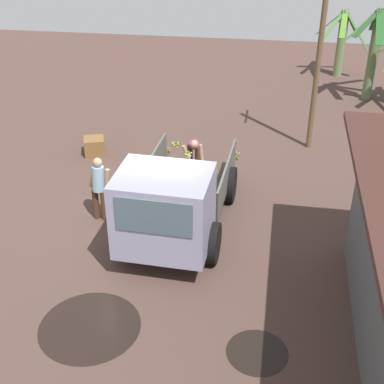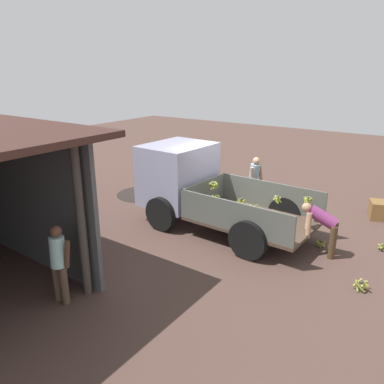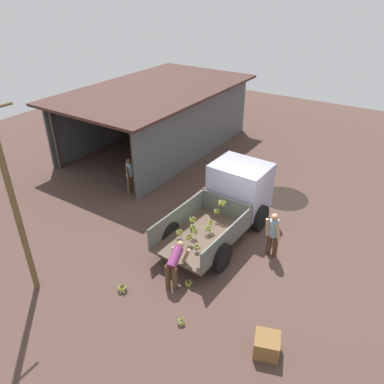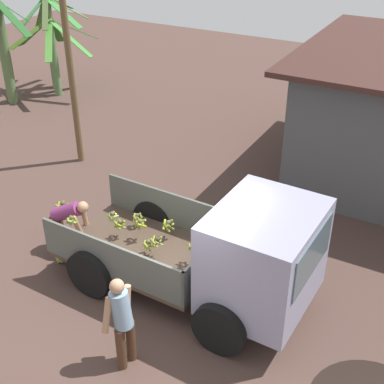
% 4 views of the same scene
% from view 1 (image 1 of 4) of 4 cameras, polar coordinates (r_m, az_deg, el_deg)
% --- Properties ---
extents(ground, '(36.00, 36.00, 0.00)m').
position_cam_1_polar(ground, '(13.13, -4.07, -3.32)').
color(ground, '#4B362F').
extents(mud_patch_0, '(1.92, 1.92, 0.01)m').
position_cam_1_polar(mud_patch_0, '(10.52, -10.84, -13.92)').
color(mud_patch_0, black).
rests_on(mud_patch_0, ground).
extents(mud_patch_1, '(1.11, 1.11, 0.01)m').
position_cam_1_polar(mud_patch_1, '(9.96, 6.96, -16.61)').
color(mud_patch_1, black).
rests_on(mud_patch_1, ground).
extents(cargo_truck, '(4.82, 2.44, 2.16)m').
position_cam_1_polar(cargo_truck, '(11.58, -2.44, -1.57)').
color(cargo_truck, '#48372B').
rests_on(cargo_truck, ground).
extents(utility_pole, '(1.21, 0.16, 5.74)m').
position_cam_1_polar(utility_pole, '(16.28, 13.43, 14.20)').
color(utility_pole, brown).
rests_on(utility_pole, ground).
extents(banana_palm_0, '(2.45, 2.14, 2.75)m').
position_cam_1_polar(banana_palm_0, '(23.94, 15.63, 15.15)').
color(banana_palm_0, '#677D4C').
rests_on(banana_palm_0, ground).
extents(banana_palm_1, '(2.57, 2.33, 3.36)m').
position_cam_1_polar(banana_palm_1, '(21.37, 18.81, 13.95)').
color(banana_palm_1, '#546E42').
rests_on(banana_palm_1, ground).
extents(person_foreground_visitor, '(0.40, 0.61, 1.63)m').
position_cam_1_polar(person_foreground_visitor, '(13.03, -9.90, 0.64)').
color(person_foreground_visitor, '#472E1E').
rests_on(person_foreground_visitor, ground).
extents(person_worker_loading, '(0.86, 0.63, 1.22)m').
position_cam_1_polar(person_worker_loading, '(14.97, 0.22, 4.54)').
color(person_worker_loading, '#4B3520').
rests_on(person_worker_loading, ground).
extents(person_bystander_near_shed, '(0.59, 0.30, 1.53)m').
position_cam_1_polar(person_bystander_near_shed, '(12.07, 19.79, -3.77)').
color(person_bystander_near_shed, brown).
rests_on(person_bystander_near_shed, ground).
extents(banana_bunch_on_ground_0, '(0.30, 0.30, 0.23)m').
position_cam_1_polar(banana_bunch_on_ground_0, '(16.13, 4.60, 3.98)').
color(banana_bunch_on_ground_0, '#403929').
rests_on(banana_bunch_on_ground_0, ground).
extents(banana_bunch_on_ground_1, '(0.24, 0.23, 0.18)m').
position_cam_1_polar(banana_bunch_on_ground_1, '(16.47, -2.67, 4.51)').
color(banana_bunch_on_ground_1, brown).
rests_on(banana_bunch_on_ground_1, ground).
extents(banana_bunch_on_ground_2, '(0.24, 0.24, 0.17)m').
position_cam_1_polar(banana_bunch_on_ground_2, '(15.24, -1.33, 2.24)').
color(banana_bunch_on_ground_2, brown).
rests_on(banana_bunch_on_ground_2, ground).
extents(wooden_crate_0, '(0.75, 0.75, 0.51)m').
position_cam_1_polar(wooden_crate_0, '(16.60, -10.37, 4.84)').
color(wooden_crate_0, brown).
rests_on(wooden_crate_0, ground).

